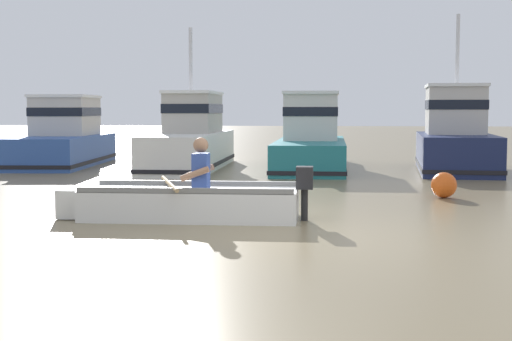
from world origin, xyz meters
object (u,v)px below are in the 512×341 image
(moored_boat_teal, at_px, (311,140))
(rowboat_with_person, at_px, (186,202))
(mooring_buoy, at_px, (444,185))
(moored_boat_white, at_px, (191,139))
(moored_boat_navy, at_px, (455,139))
(moored_boat_blue, at_px, (63,139))

(moored_boat_teal, bearing_deg, rowboat_with_person, -98.65)
(moored_boat_teal, relative_size, mooring_buoy, 13.63)
(rowboat_with_person, xyz_separation_m, moored_boat_teal, (1.46, 9.59, 0.50))
(moored_boat_white, distance_m, moored_boat_navy, 6.95)
(moored_boat_blue, height_order, moored_boat_teal, moored_boat_teal)
(moored_boat_white, bearing_deg, moored_boat_teal, 8.22)
(moored_boat_blue, distance_m, moored_boat_navy, 10.86)
(moored_boat_white, height_order, moored_boat_teal, moored_boat_white)
(moored_boat_blue, bearing_deg, moored_boat_navy, -4.72)
(moored_boat_white, relative_size, moored_boat_navy, 1.31)
(moored_boat_white, xyz_separation_m, mooring_buoy, (5.85, -6.09, -0.54))
(moored_boat_blue, bearing_deg, rowboat_with_person, -60.30)
(rowboat_with_person, distance_m, moored_boat_blue, 11.37)
(moored_boat_blue, height_order, moored_boat_navy, moored_boat_navy)
(moored_boat_blue, bearing_deg, mooring_buoy, -35.09)
(rowboat_with_person, distance_m, moored_boat_teal, 9.72)
(moored_boat_white, bearing_deg, mooring_buoy, -46.17)
(moored_boat_white, xyz_separation_m, moored_boat_navy, (6.95, -0.15, 0.05))
(moored_boat_blue, distance_m, moored_boat_teal, 7.09)
(moored_boat_white, bearing_deg, rowboat_with_person, -79.13)
(rowboat_with_person, bearing_deg, mooring_buoy, 36.56)
(mooring_buoy, bearing_deg, moored_boat_teal, 111.90)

